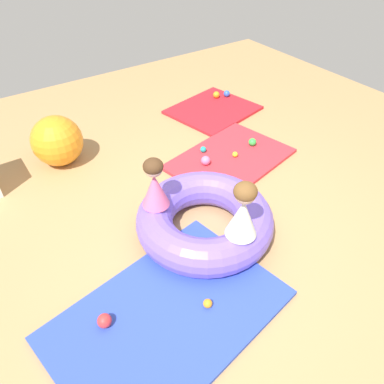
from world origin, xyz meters
TOP-DOWN VIEW (x-y plane):
  - ground_plane at (0.00, 0.00)m, footprint 8.00×8.00m
  - gym_mat_near_left at (0.90, 0.78)m, footprint 1.54×1.21m
  - gym_mat_far_right at (1.47, 1.86)m, footprint 1.28×1.16m
  - gym_mat_far_left at (-0.77, -0.54)m, footprint 1.86×1.39m
  - inflatable_cushion at (-0.03, 0.01)m, footprint 1.23×1.23m
  - child_in_pink at (-0.37, 0.27)m, footprint 0.30×0.30m
  - child_in_white at (0.01, -0.42)m, footprint 0.31×0.31m
  - play_ball_orange at (1.71, 2.11)m, footprint 0.10×0.10m
  - play_ball_pink at (0.58, 0.83)m, footprint 0.11×0.11m
  - play_ball_yellow at (0.95, 0.76)m, footprint 0.06×0.06m
  - play_ball_green at (1.28, 0.83)m, footprint 0.09×0.09m
  - play_ball_blue at (1.87, 2.06)m, footprint 0.09×0.09m
  - play_ball_teal at (0.71, 1.05)m, footprint 0.07×0.07m
  - play_ball_red at (-1.19, -0.37)m, footprint 0.11×0.11m
  - play_ball_orange_second at (-0.49, -0.66)m, footprint 0.07×0.07m
  - exercise_ball_large at (-0.72, 1.86)m, footprint 0.57×0.57m

SIDE VIEW (x-z plane):
  - ground_plane at x=0.00m, z-range 0.00..0.00m
  - gym_mat_near_left at x=0.90m, z-range 0.00..0.04m
  - gym_mat_far_right at x=1.47m, z-range 0.00..0.04m
  - gym_mat_far_left at x=-0.77m, z-range 0.00..0.04m
  - play_ball_yellow at x=0.95m, z-range 0.04..0.10m
  - play_ball_orange_second at x=-0.49m, z-range 0.04..0.11m
  - play_ball_teal at x=0.71m, z-range 0.04..0.11m
  - play_ball_blue at x=1.87m, z-range 0.04..0.13m
  - play_ball_green at x=1.28m, z-range 0.04..0.13m
  - play_ball_orange at x=1.71m, z-range 0.04..0.14m
  - play_ball_pink at x=0.58m, z-range 0.04..0.15m
  - play_ball_red at x=-1.19m, z-range 0.04..0.15m
  - inflatable_cushion at x=-0.03m, z-range 0.00..0.33m
  - exercise_ball_large at x=-0.72m, z-range 0.00..0.57m
  - child_in_pink at x=-0.37m, z-range 0.32..0.79m
  - child_in_white at x=0.01m, z-range 0.32..0.82m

